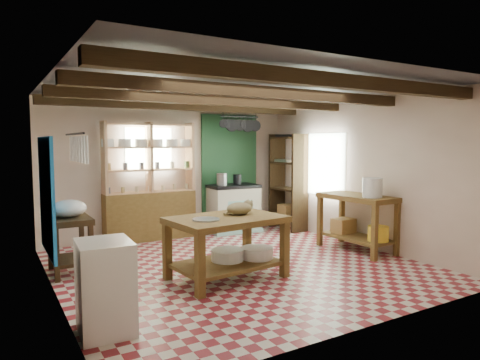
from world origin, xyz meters
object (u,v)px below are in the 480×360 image
work_table (226,248)px  prep_table (70,245)px  stove (233,208)px  white_cabinet (105,287)px  right_counter (357,223)px  cat (239,208)px

work_table → prep_table: (-1.77, 1.31, -0.02)m
work_table → stove: (1.58, 2.59, 0.07)m
work_table → white_cabinet: (-1.79, -0.84, 0.03)m
stove → right_counter: size_ratio=0.75×
right_counter → cat: cat is taller
stove → prep_table: size_ratio=1.25×
stove → prep_table: bearing=-156.0°
work_table → cat: cat is taller
prep_table → right_counter: 4.52m
white_cabinet → cat: cat is taller
white_cabinet → cat: size_ratio=2.40×
work_table → stove: size_ratio=1.49×
white_cabinet → work_table: bearing=28.8°
work_table → right_counter: bearing=-1.7°
white_cabinet → right_counter: (4.40, 1.03, 0.03)m
stove → white_cabinet: size_ratio=1.11×
prep_table → white_cabinet: 2.15m
prep_table → white_cabinet: bearing=-90.4°
cat → right_counter: bearing=-13.1°
stove → work_table: bearing=-118.3°
white_cabinet → cat: (2.04, 0.92, 0.48)m
work_table → stove: 3.03m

